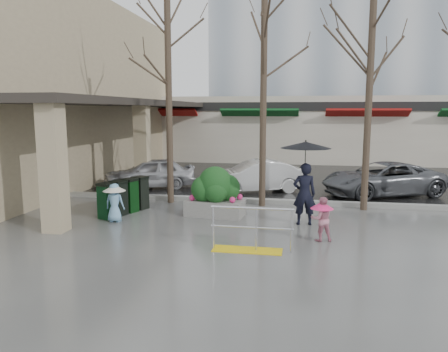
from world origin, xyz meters
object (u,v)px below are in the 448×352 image
(car_a, at_px, (150,173))
(planter, at_px, (216,192))
(tree_west, at_px, (168,53))
(news_boxes, at_px, (124,197))
(tree_mideast, at_px, (371,56))
(car_c, at_px, (382,179))
(handrail, at_px, (250,235))
(child_pink, at_px, (322,216))
(child_blue, at_px, (115,199))
(car_b, at_px, (256,176))
(tree_midwest, at_px, (264,46))
(woman, at_px, (305,173))

(car_a, bearing_deg, planter, 18.82)
(tree_west, height_order, news_boxes, tree_west)
(tree_mideast, xyz_separation_m, car_c, (0.99, 2.61, -4.23))
(handrail, relative_size, child_pink, 1.73)
(child_blue, relative_size, news_boxes, 0.58)
(handrail, xyz_separation_m, planter, (-1.43, 3.17, 0.35))
(car_b, bearing_deg, handrail, -18.65)
(tree_mideast, relative_size, child_pink, 5.91)
(tree_midwest, relative_size, car_a, 1.89)
(child_blue, bearing_deg, car_a, -80.99)
(planter, bearing_deg, child_pink, -34.25)
(planter, height_order, car_c, planter)
(car_b, bearing_deg, tree_midwest, -12.56)
(handrail, relative_size, tree_midwest, 0.27)
(woman, height_order, car_b, woman)
(tree_west, bearing_deg, child_pink, -36.68)
(handrail, height_order, car_a, car_a)
(handrail, height_order, news_boxes, news_boxes)
(child_blue, bearing_deg, news_boxes, -82.65)
(tree_west, bearing_deg, car_c, 19.19)
(handrail, distance_m, woman, 3.05)
(tree_west, xyz_separation_m, child_pink, (5.00, -3.72, -4.47))
(tree_west, relative_size, car_a, 1.84)
(child_pink, bearing_deg, tree_west, -50.59)
(handrail, bearing_deg, tree_midwest, 91.91)
(tree_west, distance_m, child_pink, 7.67)
(car_a, distance_m, car_c, 9.16)
(child_pink, relative_size, news_boxes, 0.57)
(handrail, xyz_separation_m, tree_midwest, (-0.16, 4.80, 4.86))
(tree_west, bearing_deg, handrail, -55.01)
(tree_west, xyz_separation_m, planter, (1.93, -1.63, -4.36))
(tree_west, height_order, car_a, tree_west)
(tree_mideast, bearing_deg, woman, -130.78)
(child_pink, relative_size, child_blue, 0.97)
(woman, distance_m, car_c, 5.71)
(tree_west, relative_size, tree_mideast, 1.05)
(news_boxes, bearing_deg, child_pink, 2.89)
(news_boxes, bearing_deg, car_a, 119.99)
(child_pink, height_order, news_boxes, child_pink)
(handrail, xyz_separation_m, child_pink, (1.64, 1.08, 0.24))
(tree_midwest, relative_size, planter, 3.81)
(tree_mideast, height_order, woman, tree_mideast)
(tree_mideast, distance_m, car_a, 9.55)
(news_boxes, relative_size, car_c, 0.43)
(tree_midwest, relative_size, news_boxes, 3.60)
(child_blue, bearing_deg, car_b, -123.80)
(child_blue, height_order, car_c, car_c)
(woman, distance_m, news_boxes, 5.59)
(planter, distance_m, car_b, 4.13)
(tree_west, xyz_separation_m, car_a, (-1.67, 2.56, -4.45))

